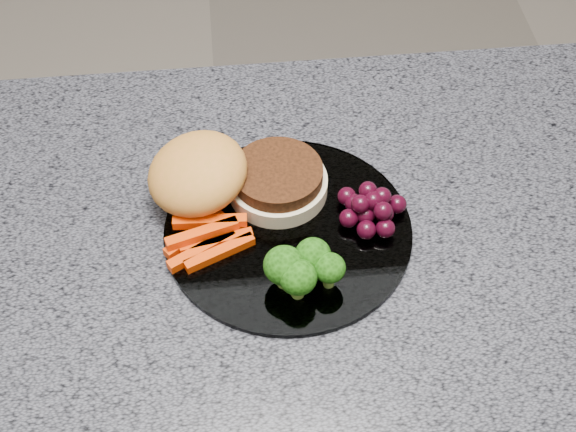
% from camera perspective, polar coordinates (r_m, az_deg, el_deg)
% --- Properties ---
extents(countertop, '(1.20, 0.60, 0.04)m').
position_cam_1_polar(countertop, '(0.84, -5.84, -3.69)').
color(countertop, '#53545E').
rests_on(countertop, island_cabinet).
extents(plate, '(0.26, 0.26, 0.01)m').
position_cam_1_polar(plate, '(0.84, 0.00, -1.00)').
color(plate, white).
rests_on(plate, countertop).
extents(burger, '(0.22, 0.13, 0.06)m').
position_cam_1_polar(burger, '(0.85, -4.40, 2.65)').
color(burger, beige).
rests_on(burger, plate).
extents(carrot_sticks, '(0.09, 0.07, 0.02)m').
position_cam_1_polar(carrot_sticks, '(0.82, -5.74, -1.57)').
color(carrot_sticks, '#DE3803').
rests_on(carrot_sticks, plate).
extents(broccoli, '(0.08, 0.06, 0.05)m').
position_cam_1_polar(broccoli, '(0.77, 0.98, -3.66)').
color(broccoli, olive).
rests_on(broccoli, plate).
extents(grape_bunch, '(0.07, 0.07, 0.04)m').
position_cam_1_polar(grape_bunch, '(0.84, 5.90, 0.56)').
color(grape_bunch, black).
rests_on(grape_bunch, plate).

